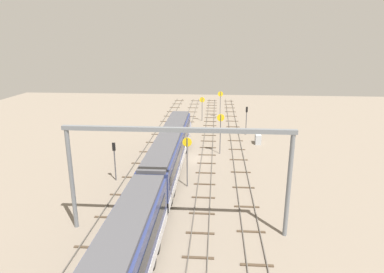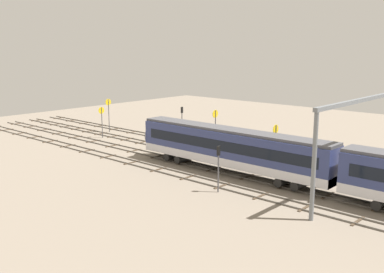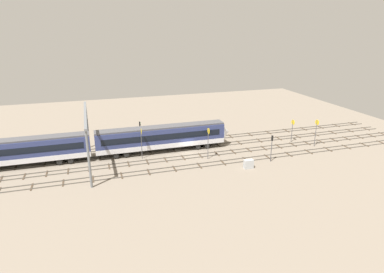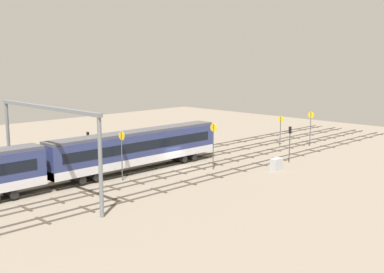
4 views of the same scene
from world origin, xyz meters
name	(u,v)px [view 1 (image 1 of 4)]	position (x,y,z in m)	size (l,w,h in m)	color
ground_plane	(191,159)	(0.00, 0.00, 0.00)	(107.17, 107.17, 0.00)	gray
track_near_foreground	(239,160)	(0.00, -6.40, 0.07)	(91.17, 2.40, 0.16)	#59544C
track_second_near	(207,159)	(0.00, -2.13, 0.06)	(91.17, 2.40, 0.16)	#59544C
track_with_train	(175,158)	(0.00, 2.13, 0.07)	(91.17, 2.40, 0.16)	#59544C
track_second_far	(144,157)	(0.00, 6.40, 0.07)	(91.17, 2.40, 0.16)	#59544C
train	(152,195)	(-16.38, 2.13, 2.66)	(50.40, 3.24, 4.80)	navy
overhead_gantry	(177,156)	(-17.61, -0.26, 6.76)	(0.40, 18.31, 9.06)	slate
speed_sign_near_foreground	(202,105)	(21.78, -0.51, 3.15)	(0.14, 1.03, 4.69)	#4C4C51
speed_sign_mid_trackside	(187,155)	(-8.70, -0.25, 3.67)	(0.14, 1.01, 5.58)	#4C4C51
speed_sign_far_trackside	(220,100)	(24.70, -4.06, 3.59)	(0.14, 1.04, 5.40)	#4C4C51
speed_sign_distant_end	(220,128)	(2.45, -3.90, 3.78)	(0.14, 1.03, 5.71)	#4C4C51
signal_light_trackside_approach	(114,156)	(-7.67, 8.06, 2.95)	(0.31, 0.32, 4.50)	#4C4C51
signal_light_trackside_departure	(246,117)	(12.50, -8.31, 3.10)	(0.31, 0.32, 4.76)	#4C4C51
relay_cabinet	(258,139)	(7.49, -9.76, 0.75)	(1.58, 0.83, 1.50)	#B2B7BC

